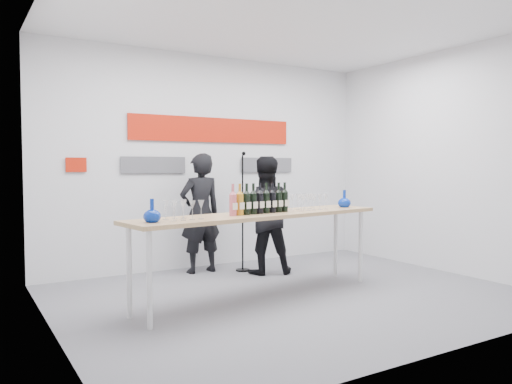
% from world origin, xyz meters
% --- Properties ---
extents(ground, '(5.00, 5.00, 0.00)m').
position_xyz_m(ground, '(0.00, 0.00, 0.00)').
color(ground, slate).
rests_on(ground, ground).
extents(back_wall, '(5.00, 0.04, 3.00)m').
position_xyz_m(back_wall, '(0.00, 2.00, 1.50)').
color(back_wall, silver).
rests_on(back_wall, ground).
extents(signage, '(3.38, 0.02, 0.79)m').
position_xyz_m(signage, '(-0.06, 1.97, 1.81)').
color(signage, red).
rests_on(signage, back_wall).
extents(tasting_table, '(3.13, 1.04, 0.92)m').
position_xyz_m(tasting_table, '(-0.36, 0.11, 0.85)').
color(tasting_table, tan).
rests_on(tasting_table, ground).
extents(wine_bottles, '(0.80, 0.18, 0.33)m').
position_xyz_m(wine_bottles, '(-0.39, 0.07, 1.09)').
color(wine_bottles, '#CC5966').
rests_on(wine_bottles, tasting_table).
extents(decanter_left, '(0.16, 0.16, 0.21)m').
position_xyz_m(decanter_left, '(-1.66, -0.11, 1.03)').
color(decanter_left, '#082B9E').
rests_on(decanter_left, tasting_table).
extents(decanter_right, '(0.16, 0.16, 0.21)m').
position_xyz_m(decanter_right, '(0.95, 0.25, 1.03)').
color(decanter_right, '#082B9E').
rests_on(decanter_right, tasting_table).
extents(glasses_left, '(0.38, 0.25, 0.18)m').
position_xyz_m(glasses_left, '(-1.34, -0.04, 1.02)').
color(glasses_left, silver).
rests_on(glasses_left, tasting_table).
extents(glasses_right, '(0.48, 0.26, 0.18)m').
position_xyz_m(glasses_right, '(0.35, 0.20, 1.02)').
color(glasses_right, silver).
rests_on(glasses_right, tasting_table).
extents(presenter_left, '(0.60, 0.40, 1.60)m').
position_xyz_m(presenter_left, '(-0.38, 1.62, 0.80)').
color(presenter_left, black).
rests_on(presenter_left, ground).
extents(presenter_right, '(0.92, 0.82, 1.56)m').
position_xyz_m(presenter_right, '(0.32, 1.13, 0.78)').
color(presenter_right, black).
rests_on(presenter_right, ground).
extents(mic_stand, '(0.19, 0.19, 1.63)m').
position_xyz_m(mic_stand, '(0.15, 1.41, 0.50)').
color(mic_stand, black).
rests_on(mic_stand, ground).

